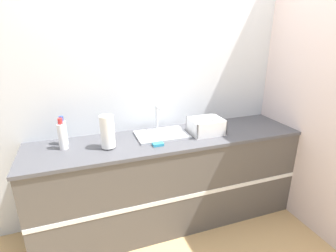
{
  "coord_description": "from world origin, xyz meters",
  "views": [
    {
      "loc": [
        -0.75,
        -1.78,
        1.8
      ],
      "look_at": [
        -0.02,
        0.26,
        1.02
      ],
      "focal_mm": 28.0,
      "sensor_mm": 36.0,
      "label": 1
    }
  ],
  "objects_px": {
    "sink": "(161,133)",
    "bottle_clear": "(63,132)",
    "paper_towel_roll": "(107,132)",
    "bottle_white_spray": "(62,136)",
    "dish_rack": "(206,128)"
  },
  "relations": [
    {
      "from": "paper_towel_roll",
      "to": "bottle_white_spray",
      "type": "xyz_separation_m",
      "value": [
        -0.35,
        0.11,
        -0.03
      ]
    },
    {
      "from": "paper_towel_roll",
      "to": "sink",
      "type": "bearing_deg",
      "value": 13.19
    },
    {
      "from": "paper_towel_roll",
      "to": "bottle_white_spray",
      "type": "distance_m",
      "value": 0.36
    },
    {
      "from": "sink",
      "to": "bottle_clear",
      "type": "distance_m",
      "value": 0.85
    },
    {
      "from": "sink",
      "to": "dish_rack",
      "type": "bearing_deg",
      "value": -11.52
    },
    {
      "from": "dish_rack",
      "to": "bottle_white_spray",
      "type": "xyz_separation_m",
      "value": [
        -1.26,
        0.08,
        0.06
      ]
    },
    {
      "from": "bottle_white_spray",
      "to": "bottle_clear",
      "type": "relative_size",
      "value": 1.04
    },
    {
      "from": "sink",
      "to": "bottle_clear",
      "type": "bearing_deg",
      "value": 174.22
    },
    {
      "from": "bottle_white_spray",
      "to": "dish_rack",
      "type": "bearing_deg",
      "value": -3.46
    },
    {
      "from": "sink",
      "to": "paper_towel_roll",
      "type": "bearing_deg",
      "value": -166.81
    },
    {
      "from": "dish_rack",
      "to": "bottle_clear",
      "type": "distance_m",
      "value": 1.26
    },
    {
      "from": "paper_towel_roll",
      "to": "bottle_clear",
      "type": "xyz_separation_m",
      "value": [
        -0.34,
        0.2,
        -0.03
      ]
    },
    {
      "from": "bottle_white_spray",
      "to": "bottle_clear",
      "type": "height_order",
      "value": "bottle_white_spray"
    },
    {
      "from": "bottle_white_spray",
      "to": "paper_towel_roll",
      "type": "bearing_deg",
      "value": -17.17
    },
    {
      "from": "sink",
      "to": "bottle_white_spray",
      "type": "relative_size",
      "value": 1.77
    }
  ]
}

